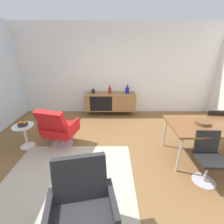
% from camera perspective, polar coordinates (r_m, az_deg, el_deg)
% --- Properties ---
extents(ground_plane, '(8.32, 8.32, 0.00)m').
position_cam_1_polar(ground_plane, '(3.20, 3.27, -17.27)').
color(ground_plane, brown).
extents(wall_back, '(6.80, 0.12, 2.80)m').
position_cam_1_polar(wall_back, '(5.10, 1.97, 15.29)').
color(wall_back, white).
rests_on(wall_back, ground_plane).
extents(sideboard, '(1.60, 0.45, 0.72)m').
position_cam_1_polar(sideboard, '(5.02, -0.69, 3.90)').
color(sideboard, olive).
rests_on(sideboard, ground_plane).
extents(vase_cobalt, '(0.12, 0.12, 0.28)m').
position_cam_1_polar(vase_cobalt, '(4.93, 5.59, 8.11)').
color(vase_cobalt, navy).
rests_on(vase_cobalt, sideboard).
extents(vase_sculptural_dark, '(0.10, 0.10, 0.27)m').
position_cam_1_polar(vase_sculptural_dark, '(4.91, -0.98, 8.10)').
color(vase_sculptural_dark, maroon).
rests_on(vase_sculptural_dark, sideboard).
extents(vase_ceramic_small, '(0.13, 0.13, 0.15)m').
position_cam_1_polar(vase_ceramic_small, '(4.95, -7.14, 7.77)').
color(vase_ceramic_small, black).
rests_on(vase_ceramic_small, sideboard).
extents(dining_table, '(1.60, 0.90, 0.74)m').
position_cam_1_polar(dining_table, '(3.43, 33.23, -4.57)').
color(dining_table, brown).
rests_on(dining_table, ground_plane).
extents(wooden_bowl_on_table, '(0.26, 0.26, 0.06)m').
position_cam_1_polar(wooden_bowl_on_table, '(3.32, 30.62, -3.45)').
color(wooden_bowl_on_table, brown).
rests_on(wooden_bowl_on_table, dining_table).
extents(dining_chair_back_right, '(0.43, 0.45, 0.86)m').
position_cam_1_polar(dining_chair_back_right, '(4.13, 32.63, -3.73)').
color(dining_chair_back_right, black).
rests_on(dining_chair_back_right, ground_plane).
extents(dining_chair_front_left, '(0.41, 0.43, 0.86)m').
position_cam_1_polar(dining_chair_front_left, '(2.96, 32.12, -13.68)').
color(dining_chair_front_left, black).
rests_on(dining_chair_front_left, ground_plane).
extents(lounge_chair_red, '(0.82, 0.78, 0.95)m').
position_cam_1_polar(lounge_chair_red, '(3.53, -19.62, -5.46)').
color(lounge_chair_red, red).
rests_on(lounge_chair_red, ground_plane).
extents(armchair_black_shell, '(0.80, 0.76, 0.95)m').
position_cam_1_polar(armchair_black_shell, '(1.99, -11.22, -30.88)').
color(armchair_black_shell, '#262628').
rests_on(armchair_black_shell, ground_plane).
extents(side_table_round, '(0.44, 0.44, 0.52)m').
position_cam_1_polar(side_table_round, '(3.90, -29.83, -7.00)').
color(side_table_round, white).
rests_on(side_table_round, ground_plane).
extents(fruit_bowl, '(0.20, 0.20, 0.11)m').
position_cam_1_polar(fruit_bowl, '(3.80, -30.51, -3.90)').
color(fruit_bowl, '#262628').
rests_on(fruit_bowl, side_table_round).
extents(area_rug, '(2.20, 1.70, 0.01)m').
position_cam_1_polar(area_rug, '(2.98, -15.50, -21.75)').
color(area_rug, '#B7AD99').
rests_on(area_rug, ground_plane).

